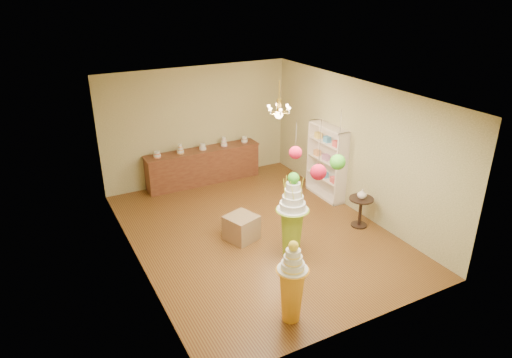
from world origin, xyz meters
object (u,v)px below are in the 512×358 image
pedestal_orange (292,288)px  round_table (361,208)px  pedestal_green (292,222)px  sideboard (203,165)px

pedestal_orange → round_table: 3.43m
pedestal_green → round_table: 2.00m
round_table → pedestal_green: bearing=-170.8°
pedestal_green → pedestal_orange: bearing=-122.1°
sideboard → pedestal_green: bearing=-87.8°
pedestal_green → round_table: pedestal_green is taller
pedestal_orange → sideboard: (0.80, 5.60, -0.11)m
pedestal_green → sideboard: bearing=92.2°
pedestal_orange → round_table: pedestal_orange is taller
pedestal_green → round_table: (1.95, 0.31, -0.32)m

